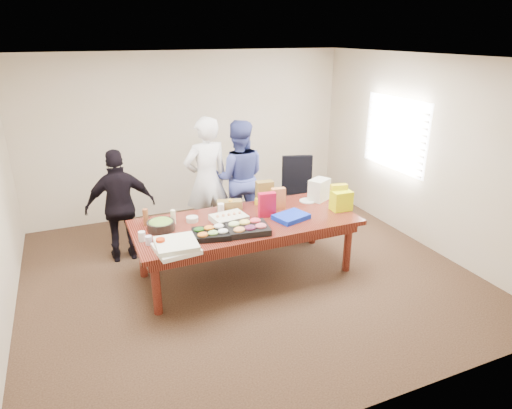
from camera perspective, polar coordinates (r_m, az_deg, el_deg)
name	(u,v)px	position (r m, az deg, el deg)	size (l,w,h in m)	color
floor	(246,273)	(5.94, -1.25, -8.80)	(5.50, 5.00, 0.02)	#47301E
ceiling	(244,57)	(5.15, -1.50, 18.40)	(5.50, 5.00, 0.02)	white
wall_back	(190,134)	(7.70, -8.40, 8.89)	(5.50, 0.04, 2.70)	beige
wall_front	(373,269)	(3.38, 14.79, -8.04)	(5.50, 0.04, 2.70)	beige
wall_right	(423,152)	(6.87, 20.59, 6.27)	(0.04, 5.00, 2.70)	beige
window_panel	(395,134)	(7.24, 17.36, 8.61)	(0.03, 1.40, 1.10)	white
window_blinds	(393,134)	(7.22, 17.11, 8.59)	(0.04, 1.36, 1.00)	beige
conference_table	(246,247)	(5.76, -1.28, -5.48)	(2.80, 1.20, 0.75)	#4C1C0F
office_chair	(303,197)	(6.96, 6.01, 0.92)	(0.57, 0.57, 1.13)	black
person_center	(207,180)	(6.56, -6.34, 3.09)	(0.68, 0.45, 1.87)	silver
person_right	(239,178)	(6.83, -2.24, 3.47)	(0.86, 0.67, 1.77)	#3C468F
person_left	(121,206)	(6.24, -16.95, -0.21)	(0.92, 0.38, 1.56)	black
veggie_tray	(211,234)	(5.18, -5.78, -3.77)	(0.44, 0.34, 0.07)	black
fruit_tray	(247,229)	(5.28, -1.11, -3.14)	(0.49, 0.39, 0.08)	black
sheet_cake	(229,218)	(5.59, -3.49, -1.75)	(0.42, 0.31, 0.07)	beige
salad_bowl	(161,226)	(5.44, -12.07, -2.68)	(0.33, 0.33, 0.11)	black
chip_bag_blue	(291,217)	(5.65, 4.51, -1.58)	(0.41, 0.31, 0.06)	#0F2CC3
chip_bag_red	(267,205)	(5.67, 1.42, -0.03)	(0.22, 0.09, 0.32)	#B00D2C
chip_bag_yellow	(338,196)	(6.04, 10.49, 1.05)	(0.22, 0.09, 0.33)	gold
chip_bag_orange	(278,198)	(5.93, 2.87, 0.78)	(0.19, 0.08, 0.29)	#CB7639
mayo_jar	(221,208)	(5.82, -4.51, -0.50)	(0.09, 0.09, 0.13)	white
mustard_bottle	(231,205)	(5.89, -3.27, -0.10)	(0.05, 0.05, 0.15)	yellow
dressing_bottle	(146,217)	(5.59, -13.95, -1.59)	(0.07, 0.07, 0.21)	brown
ranch_bottle	(173,217)	(5.57, -10.55, -1.57)	(0.06, 0.06, 0.18)	#F4E9BC
banana_bunch	(265,201)	(6.12, 1.15, 0.45)	(0.26, 0.15, 0.09)	yellow
bread_loaf	(230,205)	(5.91, -3.41, -0.11)	(0.33, 0.14, 0.13)	brown
kraft_bag	(265,192)	(6.15, 1.11, 1.64)	(0.23, 0.13, 0.31)	brown
red_cup	(161,244)	(4.95, -12.10, -5.01)	(0.10, 0.10, 0.13)	#B82E08
clear_cup_a	(149,240)	(5.10, -13.57, -4.49)	(0.07, 0.07, 0.10)	silver
clear_cup_b	(142,236)	(5.21, -14.40, -3.97)	(0.08, 0.08, 0.11)	silver
pizza_box_lower	(176,249)	(4.91, -10.16, -5.60)	(0.44, 0.44, 0.05)	white
pizza_box_upper	(176,244)	(4.90, -10.19, -4.98)	(0.44, 0.44, 0.05)	beige
plate_a	(308,201)	(6.27, 6.64, 0.47)	(0.23, 0.23, 0.01)	silver
plate_b	(276,201)	(6.24, 2.53, 0.50)	(0.24, 0.24, 0.01)	silver
dip_bowl_a	(275,204)	(6.05, 2.47, 0.05)	(0.15, 0.15, 0.06)	beige
dip_bowl_b	(192,219)	(5.62, -8.17, -1.87)	(0.15, 0.15, 0.06)	beige
grocery_bag_white	(319,190)	(6.30, 8.07, 1.89)	(0.28, 0.20, 0.30)	silver
grocery_bag_yellow	(341,201)	(6.00, 10.87, 0.50)	(0.26, 0.18, 0.26)	#EAFF07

